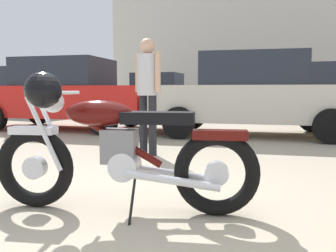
{
  "coord_description": "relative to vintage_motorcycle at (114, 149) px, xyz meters",
  "views": [
    {
      "loc": [
        1.02,
        -2.29,
        0.94
      ],
      "look_at": [
        -0.13,
        1.09,
        0.56
      ],
      "focal_mm": 36.62,
      "sensor_mm": 36.0,
      "label": 1
    }
  ],
  "objects": [
    {
      "name": "white_estate_far",
      "position": [
        -4.1,
        11.88,
        0.34
      ],
      "size": [
        4.23,
        1.98,
        1.67
      ],
      "rotation": [
        0.0,
        0.0,
        0.02
      ],
      "color": "black",
      "rests_on": "ground_plane"
    },
    {
      "name": "bystander",
      "position": [
        -0.64,
        2.26,
        0.53
      ],
      "size": [
        0.44,
        0.3,
        1.66
      ],
      "rotation": [
        0.0,
        0.0,
        1.22
      ],
      "color": "black",
      "rests_on": "ground_plane"
    },
    {
      "name": "red_hatchback_near",
      "position": [
        -7.81,
        8.11,
        0.43
      ],
      "size": [
        4.06,
        2.16,
        1.78
      ],
      "rotation": [
        0.0,
        0.0,
        3.03
      ],
      "color": "black",
      "rests_on": "ground_plane"
    },
    {
      "name": "industrial_building",
      "position": [
        -0.57,
        28.74,
        4.95
      ],
      "size": [
        24.08,
        14.82,
        21.67
      ],
      "rotation": [
        0.0,
        0.0,
        -0.1
      ],
      "color": "beige",
      "rests_on": "ground_plane"
    },
    {
      "name": "vintage_motorcycle",
      "position": [
        0.0,
        0.0,
        0.0
      ],
      "size": [
        2.06,
        0.78,
        1.07
      ],
      "rotation": [
        0.0,
        0.0,
        3.34
      ],
      "color": "black",
      "rests_on": "ground_plane"
    },
    {
      "name": "dark_sedan_left",
      "position": [
        -3.76,
        4.7,
        0.34
      ],
      "size": [
        4.33,
        2.19,
        1.67
      ],
      "rotation": [
        0.0,
        0.0,
        0.08
      ],
      "color": "black",
      "rests_on": "ground_plane"
    },
    {
      "name": "silver_sedan_mid",
      "position": [
        -8.63,
        12.41,
        0.34
      ],
      "size": [
        4.45,
        2.51,
        1.67
      ],
      "rotation": [
        0.0,
        0.0,
        2.95
      ],
      "color": "black",
      "rests_on": "ground_plane"
    },
    {
      "name": "ground_plane",
      "position": [
        0.2,
        -0.02,
        -0.49
      ],
      "size": [
        80.0,
        80.0,
        0.0
      ],
      "primitive_type": "plane",
      "color": "tan"
    },
    {
      "name": "blue_hatchback_right",
      "position": [
        0.56,
        4.93,
        0.34
      ],
      "size": [
        4.35,
        2.25,
        1.67
      ],
      "rotation": [
        0.0,
        0.0,
        0.1
      ],
      "color": "black",
      "rests_on": "ground_plane"
    }
  ]
}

